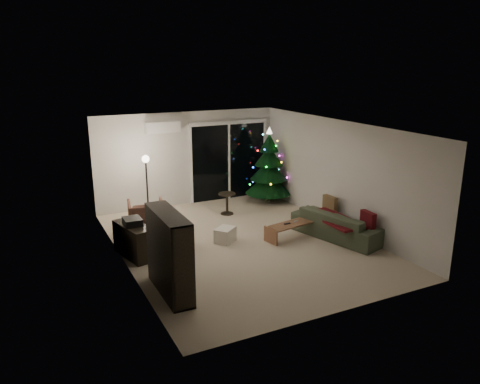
% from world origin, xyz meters
% --- Properties ---
extents(room, '(6.50, 7.51, 2.60)m').
position_xyz_m(room, '(0.46, 1.49, 1.02)').
color(room, beige).
rests_on(room, ground).
extents(bookshelf, '(0.58, 1.46, 1.42)m').
position_xyz_m(bookshelf, '(-2.25, -1.45, 0.71)').
color(bookshelf, black).
rests_on(bookshelf, floor).
extents(media_cabinet, '(0.62, 1.12, 0.66)m').
position_xyz_m(media_cabinet, '(-2.25, 0.33, 0.33)').
color(media_cabinet, black).
rests_on(media_cabinet, floor).
extents(stereo, '(0.34, 0.40, 0.14)m').
position_xyz_m(stereo, '(-2.25, 0.33, 0.73)').
color(stereo, black).
rests_on(stereo, media_cabinet).
extents(armchair, '(0.91, 0.93, 0.73)m').
position_xyz_m(armchair, '(-1.64, 1.60, 0.37)').
color(armchair, brown).
rests_on(armchair, floor).
extents(ottoman, '(0.64, 0.64, 0.45)m').
position_xyz_m(ottoman, '(-1.28, 0.65, 0.23)').
color(ottoman, beige).
rests_on(ottoman, floor).
extents(cardboard_box_a, '(0.56, 0.50, 0.33)m').
position_xyz_m(cardboard_box_a, '(-1.68, 1.03, 0.17)').
color(cardboard_box_a, silver).
rests_on(cardboard_box_a, floor).
extents(cardboard_box_b, '(0.56, 0.54, 0.31)m').
position_xyz_m(cardboard_box_b, '(-0.29, 0.23, 0.16)').
color(cardboard_box_b, silver).
rests_on(cardboard_box_b, floor).
extents(side_table, '(0.47, 0.47, 0.55)m').
position_xyz_m(side_table, '(0.54, 1.94, 0.27)').
color(side_table, black).
rests_on(side_table, floor).
extents(floor_lamp, '(0.25, 0.25, 1.56)m').
position_xyz_m(floor_lamp, '(-1.39, 2.35, 0.78)').
color(floor_lamp, black).
rests_on(floor_lamp, floor).
extents(sofa, '(1.34, 2.22, 0.61)m').
position_xyz_m(sofa, '(2.05, -0.65, 0.30)').
color(sofa, '#44503A').
rests_on(sofa, floor).
extents(sofa_throw, '(0.65, 1.50, 0.05)m').
position_xyz_m(sofa_throw, '(1.95, -0.65, 0.44)').
color(sofa_throw, '#5D0714').
rests_on(sofa_throw, sofa).
extents(cushion_a, '(0.15, 0.41, 0.40)m').
position_xyz_m(cushion_a, '(2.30, 0.00, 0.55)').
color(cushion_a, brown).
rests_on(cushion_a, sofa).
extents(cushion_b, '(0.15, 0.41, 0.40)m').
position_xyz_m(cushion_b, '(2.30, -1.30, 0.55)').
color(cushion_b, '#5D0714').
rests_on(cushion_b, sofa).
extents(coffee_table, '(1.23, 0.62, 0.37)m').
position_xyz_m(coffee_table, '(1.10, -0.29, 0.19)').
color(coffee_table, '#8D5B3F').
rests_on(coffee_table, floor).
extents(remote_a, '(0.15, 0.04, 0.02)m').
position_xyz_m(remote_a, '(0.95, -0.29, 0.38)').
color(remote_a, black).
rests_on(remote_a, coffee_table).
extents(remote_b, '(0.14, 0.08, 0.02)m').
position_xyz_m(remote_b, '(1.20, -0.24, 0.38)').
color(remote_b, slate).
rests_on(remote_b, coffee_table).
extents(christmas_tree, '(1.59, 1.59, 2.06)m').
position_xyz_m(christmas_tree, '(2.06, 2.47, 1.03)').
color(christmas_tree, black).
rests_on(christmas_tree, floor).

